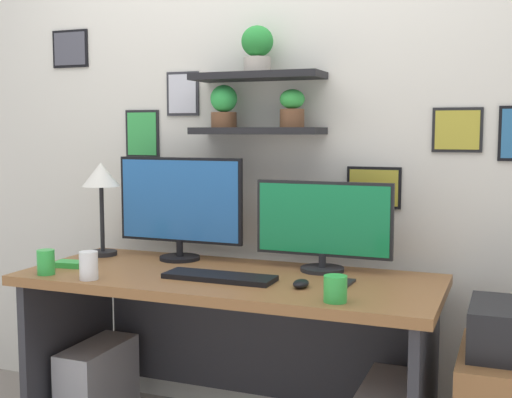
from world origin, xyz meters
TOP-DOWN VIEW (x-y plane):
  - back_wall_assembly at (-0.00, 0.44)m, footprint 4.40×0.24m
  - desk at (0.00, 0.06)m, footprint 1.67×0.68m
  - monitor_left at (-0.33, 0.22)m, footprint 0.60×0.18m
  - monitor_right at (0.33, 0.22)m, footprint 0.57×0.18m
  - keyboard at (-0.00, -0.08)m, footprint 0.44×0.14m
  - computer_mouse at (0.33, -0.10)m, footprint 0.06×0.09m
  - desk_lamp at (-0.71, 0.17)m, footprint 0.17×0.17m
  - cell_phone at (0.46, 0.01)m, footprint 0.08×0.14m
  - coffee_mug at (0.50, -0.25)m, footprint 0.08×0.08m
  - pen_cup at (-0.69, -0.26)m, footprint 0.07×0.07m
  - scissors_tray at (-0.69, -0.10)m, footprint 0.13×0.10m
  - water_cup at (-0.47, -0.27)m, footprint 0.07×0.07m
  - computer_tower_left at (-0.63, -0.00)m, footprint 0.18×0.40m

SIDE VIEW (x-z plane):
  - computer_tower_left at x=-0.63m, z-range 0.00..0.38m
  - desk at x=0.00m, z-range 0.17..0.92m
  - cell_phone at x=0.46m, z-range 0.75..0.76m
  - keyboard at x=0.00m, z-range 0.75..0.77m
  - scissors_tray at x=-0.69m, z-range 0.75..0.77m
  - computer_mouse at x=0.33m, z-range 0.75..0.78m
  - coffee_mug at x=0.50m, z-range 0.75..0.84m
  - pen_cup at x=-0.69m, z-range 0.75..0.85m
  - water_cup at x=-0.47m, z-range 0.75..0.86m
  - monitor_right at x=0.33m, z-range 0.76..1.13m
  - monitor_left at x=-0.33m, z-range 0.77..1.22m
  - desk_lamp at x=-0.71m, z-range 0.87..1.30m
  - back_wall_assembly at x=0.00m, z-range 0.00..2.70m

